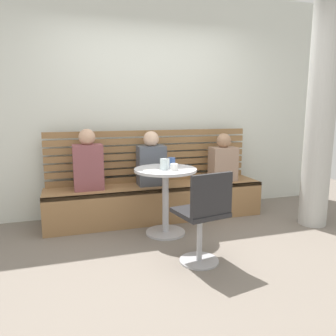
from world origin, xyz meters
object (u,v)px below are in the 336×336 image
(person_adult, at_px, (88,163))
(plate_small, at_px, (152,171))
(cup_water_clear, at_px, (166,164))
(cup_glass_tall, at_px, (163,164))
(cafe_table, at_px, (165,188))
(white_chair, at_px, (204,215))
(cup_ceramic_white, at_px, (174,167))
(booth_bench, at_px, (157,202))
(person_child_left, at_px, (151,161))
(cup_mug_blue, at_px, (172,162))
(person_child_middle, at_px, (223,160))

(person_adult, bearing_deg, plate_small, -47.07)
(cup_water_clear, xyz_separation_m, cup_glass_tall, (-0.06, -0.06, 0.01))
(cafe_table, bearing_deg, plate_small, -149.27)
(white_chair, distance_m, cup_ceramic_white, 0.76)
(booth_bench, distance_m, plate_small, 0.84)
(person_adult, height_order, cup_water_clear, person_adult)
(white_chair, relative_size, person_child_left, 1.27)
(booth_bench, distance_m, person_child_left, 0.52)
(person_child_left, bearing_deg, cup_mug_blue, -70.73)
(cup_water_clear, bearing_deg, person_child_middle, 28.02)
(cup_mug_blue, bearing_deg, person_child_middle, 22.74)
(white_chair, height_order, cup_glass_tall, cup_glass_tall)
(person_adult, height_order, cup_mug_blue, person_adult)
(cup_ceramic_white, bearing_deg, cup_glass_tall, 152.72)
(cafe_table, height_order, person_child_left, person_child_left)
(cup_ceramic_white, bearing_deg, cup_water_clear, 112.07)
(cafe_table, bearing_deg, cup_water_clear, -28.12)
(white_chair, xyz_separation_m, cup_ceramic_white, (-0.04, 0.69, 0.31))
(white_chair, bearing_deg, cup_ceramic_white, 93.69)
(cafe_table, xyz_separation_m, cup_ceramic_white, (0.06, -0.12, 0.26))
(cup_water_clear, height_order, plate_small, cup_water_clear)
(white_chair, height_order, plate_small, white_chair)
(cafe_table, bearing_deg, booth_bench, 85.46)
(person_child_left, xyz_separation_m, cup_ceramic_white, (0.08, -0.66, 0.04))
(person_adult, relative_size, plate_small, 4.20)
(cup_water_clear, distance_m, plate_small, 0.23)
(booth_bench, relative_size, cafe_table, 3.65)
(person_adult, relative_size, cup_water_clear, 6.48)
(plate_small, bearing_deg, person_adult, 132.93)
(booth_bench, distance_m, cup_mug_blue, 0.68)
(cup_mug_blue, height_order, cup_water_clear, cup_water_clear)
(white_chair, relative_size, plate_small, 5.00)
(booth_bench, relative_size, person_child_left, 4.02)
(cafe_table, height_order, person_child_middle, person_child_middle)
(cup_water_clear, bearing_deg, person_adult, 145.80)
(person_child_left, relative_size, cup_glass_tall, 5.59)
(person_child_left, relative_size, person_child_middle, 1.07)
(white_chair, distance_m, plate_small, 0.81)
(booth_bench, bearing_deg, plate_small, -109.94)
(person_adult, height_order, plate_small, person_adult)
(person_child_left, bearing_deg, white_chair, -84.91)
(person_adult, distance_m, cup_mug_blue, 0.98)
(booth_bench, bearing_deg, cup_water_clear, -93.35)
(person_adult, bearing_deg, person_child_left, 0.24)
(person_child_left, bearing_deg, plate_small, -104.48)
(booth_bench, height_order, cup_mug_blue, cup_mug_blue)
(person_child_middle, xyz_separation_m, plate_small, (-1.13, -0.60, 0.03))
(cafe_table, distance_m, cup_glass_tall, 0.29)
(person_child_middle, bearing_deg, white_chair, -122.88)
(person_child_left, relative_size, plate_small, 3.95)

